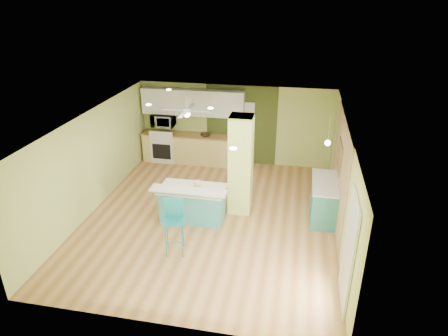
{
  "coord_description": "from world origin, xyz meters",
  "views": [
    {
      "loc": [
        1.95,
        -8.24,
        5.23
      ],
      "look_at": [
        0.25,
        0.4,
        1.18
      ],
      "focal_mm": 32.0,
      "sensor_mm": 36.0,
      "label": 1
    }
  ],
  "objects_px": {
    "peninsula": "(193,203)",
    "canister": "(197,184)",
    "bar_stool": "(174,217)",
    "side_counter": "(324,199)",
    "fruit_bowl": "(205,135)"
  },
  "relations": [
    {
      "from": "peninsula",
      "to": "bar_stool",
      "type": "bearing_deg",
      "value": -91.76
    },
    {
      "from": "canister",
      "to": "fruit_bowl",
      "type": "bearing_deg",
      "value": 100.09
    },
    {
      "from": "peninsula",
      "to": "side_counter",
      "type": "distance_m",
      "value": 3.2
    },
    {
      "from": "peninsula",
      "to": "side_counter",
      "type": "bearing_deg",
      "value": 12.44
    },
    {
      "from": "fruit_bowl",
      "to": "canister",
      "type": "relative_size",
      "value": 1.76
    },
    {
      "from": "side_counter",
      "to": "canister",
      "type": "bearing_deg",
      "value": -167.81
    },
    {
      "from": "peninsula",
      "to": "canister",
      "type": "xyz_separation_m",
      "value": [
        0.12,
        0.06,
        0.48
      ]
    },
    {
      "from": "bar_stool",
      "to": "canister",
      "type": "distance_m",
      "value": 1.39
    },
    {
      "from": "bar_stool",
      "to": "fruit_bowl",
      "type": "xyz_separation_m",
      "value": [
        -0.43,
        4.61,
        0.16
      ]
    },
    {
      "from": "peninsula",
      "to": "canister",
      "type": "height_order",
      "value": "canister"
    },
    {
      "from": "fruit_bowl",
      "to": "peninsula",
      "type": "bearing_deg",
      "value": -82.04
    },
    {
      "from": "peninsula",
      "to": "bar_stool",
      "type": "distance_m",
      "value": 1.37
    },
    {
      "from": "peninsula",
      "to": "fruit_bowl",
      "type": "bearing_deg",
      "value": 97.62
    },
    {
      "from": "bar_stool",
      "to": "fruit_bowl",
      "type": "bearing_deg",
      "value": 81.41
    },
    {
      "from": "peninsula",
      "to": "fruit_bowl",
      "type": "distance_m",
      "value": 3.37
    }
  ]
}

